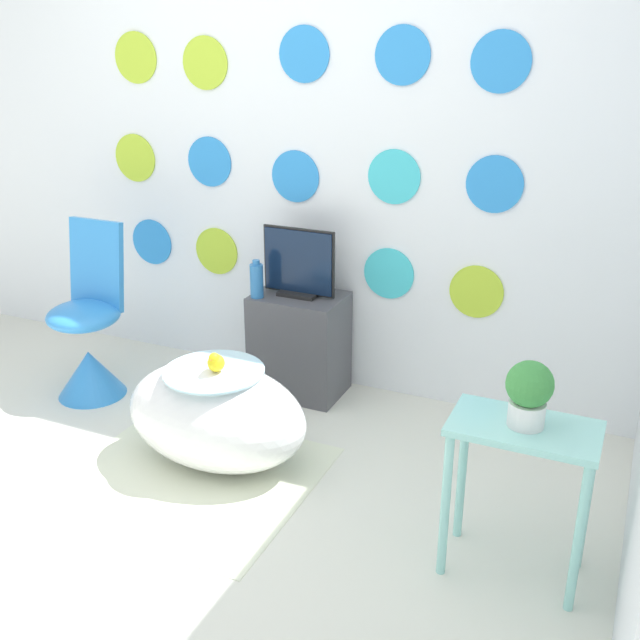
{
  "coord_description": "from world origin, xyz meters",
  "views": [
    {
      "loc": [
        1.64,
        -1.72,
        1.81
      ],
      "look_at": [
        0.51,
        0.8,
        0.71
      ],
      "focal_mm": 42.0,
      "sensor_mm": 36.0,
      "label": 1
    }
  ],
  "objects_px": {
    "chair": "(89,344)",
    "tv": "(299,266)",
    "potted_plant_left": "(529,392)",
    "bathtub": "(216,415)",
    "vase": "(257,280)"
  },
  "relations": [
    {
      "from": "chair",
      "to": "tv",
      "type": "bearing_deg",
      "value": 25.52
    },
    {
      "from": "chair",
      "to": "potted_plant_left",
      "type": "xyz_separation_m",
      "value": [
        2.26,
        -0.49,
        0.42
      ]
    },
    {
      "from": "bathtub",
      "to": "tv",
      "type": "bearing_deg",
      "value": 87.78
    },
    {
      "from": "vase",
      "to": "potted_plant_left",
      "type": "bearing_deg",
      "value": -29.94
    },
    {
      "from": "bathtub",
      "to": "tv",
      "type": "distance_m",
      "value": 0.9
    },
    {
      "from": "bathtub",
      "to": "tv",
      "type": "relative_size",
      "value": 2.17
    },
    {
      "from": "chair",
      "to": "vase",
      "type": "bearing_deg",
      "value": 24.01
    },
    {
      "from": "bathtub",
      "to": "vase",
      "type": "xyz_separation_m",
      "value": [
        -0.15,
        0.66,
        0.39
      ]
    },
    {
      "from": "bathtub",
      "to": "tv",
      "type": "xyz_separation_m",
      "value": [
        0.03,
        0.77,
        0.46
      ]
    },
    {
      "from": "bathtub",
      "to": "vase",
      "type": "relative_size",
      "value": 4.3
    },
    {
      "from": "tv",
      "to": "vase",
      "type": "relative_size",
      "value": 1.98
    },
    {
      "from": "vase",
      "to": "tv",
      "type": "bearing_deg",
      "value": 31.82
    },
    {
      "from": "bathtub",
      "to": "chair",
      "type": "xyz_separation_m",
      "value": [
        -0.95,
        0.3,
        0.05
      ]
    },
    {
      "from": "chair",
      "to": "vase",
      "type": "height_order",
      "value": "chair"
    },
    {
      "from": "bathtub",
      "to": "chair",
      "type": "distance_m",
      "value": 0.99
    }
  ]
}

